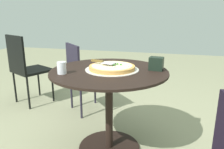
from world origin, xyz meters
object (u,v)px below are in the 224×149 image
(patio_table, at_px, (109,93))
(pizza_server, at_px, (103,62))
(napkin_dispenser, at_px, (156,64))
(patio_chair_far, at_px, (82,73))
(patio_chair_near, at_px, (26,65))
(drinking_cup, at_px, (62,68))
(pizza_on_tray, at_px, (112,68))

(patio_table, relative_size, pizza_server, 4.35)
(napkin_dispenser, height_order, patio_chair_far, patio_chair_far)
(napkin_dispenser, distance_m, patio_chair_near, 1.77)
(patio_table, height_order, drinking_cup, drinking_cup)
(drinking_cup, xyz_separation_m, patio_chair_far, (0.84, 0.20, -0.27))
(pizza_server, xyz_separation_m, drinking_cup, (-0.23, 0.25, -0.01))
(pizza_on_tray, bearing_deg, patio_chair_near, 63.07)
(drinking_cup, height_order, patio_chair_near, patio_chair_near)
(pizza_on_tray, height_order, pizza_server, pizza_server)
(patio_table, xyz_separation_m, pizza_server, (0.03, 0.06, 0.25))
(pizza_server, xyz_separation_m, napkin_dispenser, (0.07, -0.42, -0.00))
(pizza_on_tray, xyz_separation_m, patio_chair_far, (0.63, 0.53, -0.24))
(pizza_on_tray, bearing_deg, patio_chair_far, 40.08)
(pizza_server, bearing_deg, patio_table, -118.33)
(patio_table, xyz_separation_m, pizza_on_tray, (0.02, -0.02, 0.21))
(patio_table, height_order, patio_chair_far, patio_chair_far)
(napkin_dispenser, relative_size, patio_chair_far, 0.13)
(pizza_on_tray, distance_m, patio_chair_far, 0.85)
(patio_table, bearing_deg, pizza_server, 61.67)
(drinking_cup, xyz_separation_m, patio_chair_near, (0.88, 0.98, -0.24))
(patio_table, bearing_deg, drinking_cup, 122.30)
(pizza_on_tray, distance_m, patio_chair_near, 1.49)
(pizza_server, bearing_deg, drinking_cup, 133.12)
(drinking_cup, distance_m, napkin_dispenser, 0.73)
(patio_table, height_order, napkin_dispenser, napkin_dispenser)
(patio_table, relative_size, patio_chair_near, 1.05)
(pizza_on_tray, bearing_deg, drinking_cup, 123.36)
(napkin_dispenser, bearing_deg, pizza_server, 15.93)
(patio_table, distance_m, pizza_server, 0.26)
(patio_chair_far, bearing_deg, drinking_cup, -166.76)
(napkin_dispenser, bearing_deg, drinking_cup, 30.89)
(pizza_server, relative_size, napkin_dispenser, 2.00)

